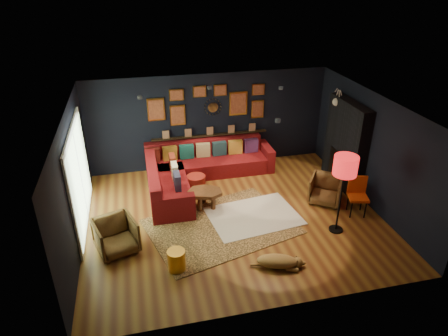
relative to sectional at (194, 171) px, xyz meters
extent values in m
plane|color=olive|center=(0.61, -1.81, -0.32)|extent=(6.50, 6.50, 0.00)
plane|color=black|center=(0.61, 0.94, 0.98)|extent=(6.50, 0.00, 6.50)
plane|color=black|center=(0.61, -4.56, 0.98)|extent=(6.50, 0.00, 6.50)
plane|color=black|center=(-2.64, -1.81, 0.98)|extent=(0.00, 5.50, 5.50)
plane|color=black|center=(3.86, -1.81, 0.98)|extent=(0.00, 5.50, 5.50)
plane|color=silver|center=(0.61, -1.81, 2.28)|extent=(6.50, 6.50, 0.00)
cube|color=maroon|center=(0.41, 0.44, -0.11)|extent=(3.20, 0.95, 0.42)
cube|color=maroon|center=(0.41, 0.80, 0.31)|extent=(3.20, 0.24, 0.46)
cube|color=maroon|center=(2.11, 0.44, 0.00)|extent=(0.22, 0.95, 0.64)
cube|color=maroon|center=(-0.71, -0.66, -0.11)|extent=(0.95, 2.20, 0.42)
cube|color=maroon|center=(-1.07, -0.66, 0.31)|extent=(0.24, 2.20, 0.46)
cube|color=maroon|center=(-0.71, -1.66, 0.00)|extent=(0.95, 0.22, 0.64)
cube|color=maroon|center=(-0.99, 0.59, 0.30)|extent=(0.38, 0.14, 0.38)
cube|color=#AC7524|center=(-0.54, 0.59, 0.30)|extent=(0.38, 0.14, 0.38)
cube|color=#165B57|center=(-0.09, 0.59, 0.30)|extent=(0.38, 0.14, 0.38)
cube|color=tan|center=(0.36, 0.59, 0.30)|extent=(0.38, 0.14, 0.38)
cube|color=#20404C|center=(0.81, 0.59, 0.30)|extent=(0.38, 0.14, 0.38)
cube|color=gold|center=(1.26, 0.59, 0.30)|extent=(0.38, 0.14, 0.38)
cube|color=#4E2658|center=(1.71, 0.59, 0.30)|extent=(0.38, 0.14, 0.38)
cube|color=maroon|center=(-0.53, 0.04, 0.30)|extent=(0.14, 0.38, 0.38)
cube|color=#F5EDBB|center=(-0.53, -0.46, 0.30)|extent=(0.14, 0.38, 0.38)
cube|color=#303251|center=(-0.53, -0.96, 0.30)|extent=(0.14, 0.38, 0.38)
cube|color=black|center=(0.61, 0.87, 0.60)|extent=(3.20, 0.12, 0.04)
cube|color=gold|center=(-0.79, 0.91, 1.43)|extent=(0.45, 0.03, 0.60)
cube|color=#AB5936|center=(-0.79, 0.89, 1.43)|extent=(0.38, 0.01, 0.51)
cube|color=gold|center=(-0.24, 0.91, 1.23)|extent=(0.40, 0.03, 0.55)
cube|color=#AB5936|center=(-0.24, 0.89, 1.23)|extent=(0.34, 0.01, 0.47)
cube|color=gold|center=(-0.24, 0.91, 1.78)|extent=(0.38, 0.03, 0.30)
cube|color=#AB5936|center=(-0.24, 0.89, 1.78)|extent=(0.32, 0.01, 0.25)
cube|color=gold|center=(1.41, 0.91, 1.43)|extent=(0.50, 0.03, 0.65)
cube|color=#AB5936|center=(1.41, 0.89, 1.43)|extent=(0.42, 0.01, 0.55)
cube|color=gold|center=(1.96, 0.91, 1.23)|extent=(0.35, 0.03, 0.50)
cube|color=#AB5936|center=(1.96, 0.89, 1.23)|extent=(0.30, 0.01, 0.42)
cube|color=gold|center=(1.96, 0.91, 1.78)|extent=(0.35, 0.03, 0.30)
cube|color=#AB5936|center=(1.96, 0.89, 1.78)|extent=(0.30, 0.01, 0.25)
cube|color=gold|center=(0.36, 0.91, 1.83)|extent=(0.35, 0.03, 0.30)
cube|color=#AB5936|center=(0.36, 0.89, 1.83)|extent=(0.30, 0.01, 0.25)
cube|color=gold|center=(0.91, 0.91, 1.83)|extent=(0.35, 0.03, 0.30)
cube|color=#AB5936|center=(0.91, 0.89, 1.83)|extent=(0.30, 0.01, 0.25)
cylinder|color=silver|center=(0.71, 0.91, 1.38)|extent=(0.28, 0.03, 0.28)
cone|color=gold|center=(0.93, 0.91, 1.38)|extent=(0.03, 0.16, 0.03)
cone|color=gold|center=(0.92, 0.91, 1.46)|extent=(0.04, 0.16, 0.04)
cone|color=gold|center=(0.87, 0.91, 1.53)|extent=(0.04, 0.16, 0.04)
cone|color=gold|center=(0.80, 0.91, 1.58)|extent=(0.04, 0.16, 0.04)
cone|color=gold|center=(0.71, 0.91, 1.60)|extent=(0.03, 0.16, 0.03)
cone|color=gold|center=(0.63, 0.91, 1.58)|extent=(0.04, 0.16, 0.04)
cone|color=gold|center=(0.56, 0.91, 1.53)|extent=(0.04, 0.16, 0.04)
cone|color=gold|center=(0.51, 0.91, 1.46)|extent=(0.04, 0.16, 0.04)
cone|color=gold|center=(0.49, 0.91, 1.38)|extent=(0.03, 0.16, 0.03)
cone|color=gold|center=(0.51, 0.91, 1.29)|extent=(0.04, 0.16, 0.04)
cone|color=gold|center=(0.56, 0.91, 1.22)|extent=(0.04, 0.16, 0.04)
cone|color=gold|center=(0.63, 0.91, 1.17)|extent=(0.04, 0.16, 0.04)
cone|color=gold|center=(0.71, 0.91, 1.16)|extent=(0.03, 0.16, 0.03)
cone|color=gold|center=(0.80, 0.91, 1.17)|extent=(0.04, 0.16, 0.04)
cone|color=gold|center=(0.87, 0.91, 1.22)|extent=(0.04, 0.16, 0.04)
cone|color=gold|center=(0.92, 0.91, 1.29)|extent=(0.04, 0.16, 0.04)
cube|color=black|center=(3.71, -0.91, 0.78)|extent=(0.30, 1.60, 2.20)
cube|color=black|center=(3.65, -0.91, 0.13)|extent=(0.20, 0.80, 0.90)
cone|color=white|center=(3.80, -0.41, 1.73)|extent=(0.35, 0.28, 0.28)
sphere|color=white|center=(3.58, -0.41, 1.73)|extent=(0.20, 0.20, 0.20)
cylinder|color=white|center=(3.60, -0.47, 1.90)|extent=(0.02, 0.10, 0.28)
cylinder|color=white|center=(3.60, -0.35, 1.90)|extent=(0.02, 0.10, 0.28)
cube|color=white|center=(-2.61, -1.21, 0.78)|extent=(0.04, 2.80, 2.20)
cube|color=beige|center=(-2.58, -1.21, 0.78)|extent=(0.01, 2.60, 2.00)
cube|color=white|center=(-2.58, -1.21, 0.78)|extent=(0.02, 0.06, 2.00)
cylinder|color=black|center=(-1.19, -0.61, 2.24)|extent=(0.10, 0.10, 0.06)
cylinder|color=black|center=(0.41, -0.21, 2.24)|extent=(0.10, 0.10, 0.06)
cylinder|color=black|center=(2.01, -0.61, 2.24)|extent=(0.10, 0.10, 0.06)
cylinder|color=black|center=(1.21, -2.61, 2.24)|extent=(0.10, 0.10, 0.06)
cube|color=white|center=(1.06, -1.89, -0.31)|extent=(2.14, 1.68, 0.03)
cube|color=tan|center=(0.26, -2.11, -0.31)|extent=(3.48, 2.88, 0.02)
cylinder|color=brown|center=(-0.08, -1.41, -0.13)|extent=(0.10, 0.10, 0.33)
cylinder|color=brown|center=(0.23, -1.41, -0.13)|extent=(0.10, 0.10, 0.33)
cylinder|color=brown|center=(0.07, -1.04, -0.13)|extent=(0.10, 0.10, 0.33)
cylinder|color=maroon|center=(0.01, -0.31, -0.14)|extent=(0.48, 0.48, 0.31)
imported|color=#A66D34|center=(-1.94, -2.43, 0.07)|extent=(0.95, 0.92, 0.78)
imported|color=#A66D34|center=(2.90, -1.66, 0.04)|extent=(0.96, 0.95, 0.73)
cylinder|color=gold|center=(-0.85, -3.25, -0.11)|extent=(0.34, 0.34, 0.42)
cylinder|color=black|center=(3.17, -2.42, -0.10)|extent=(0.03, 0.03, 0.44)
cylinder|color=black|center=(3.48, -2.50, -0.10)|extent=(0.03, 0.03, 0.44)
cylinder|color=black|center=(3.25, -2.12, -0.10)|extent=(0.03, 0.03, 0.44)
cylinder|color=black|center=(3.56, -2.20, -0.10)|extent=(0.03, 0.03, 0.44)
cube|color=#D24A12|center=(3.36, -2.31, 0.12)|extent=(0.51, 0.51, 0.06)
cube|color=#D24A12|center=(3.41, -2.13, 0.36)|extent=(0.42, 0.15, 0.42)
cylinder|color=black|center=(2.63, -2.79, -0.30)|extent=(0.30, 0.30, 0.04)
cylinder|color=black|center=(2.63, -2.79, 0.43)|extent=(0.04, 0.04, 1.42)
cylinder|color=red|center=(2.63, -2.79, 1.24)|extent=(0.48, 0.48, 0.40)
camera|label=1|loc=(-1.30, -9.09, 4.81)|focal=32.00mm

